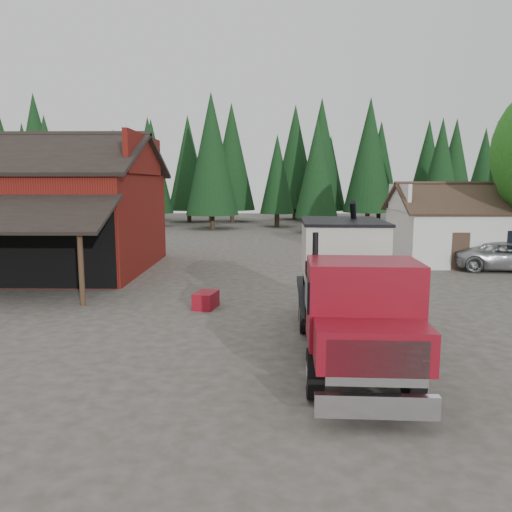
{
  "coord_description": "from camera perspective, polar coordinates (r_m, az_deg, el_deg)",
  "views": [
    {
      "loc": [
        1.2,
        -16.05,
        4.55
      ],
      "look_at": [
        0.89,
        2.74,
        1.8
      ],
      "focal_mm": 35.0,
      "sensor_mm": 36.0,
      "label": 1
    }
  ],
  "objects": [
    {
      "name": "ground",
      "position": [
        16.73,
        -3.25,
        -7.48
      ],
      "size": [
        120.0,
        120.0,
        0.0
      ],
      "primitive_type": "plane",
      "color": "#443D35",
      "rests_on": "ground"
    },
    {
      "name": "red_barn",
      "position": [
        28.74,
        -24.25,
        3.89
      ],
      "size": [
        12.8,
        13.63,
        7.18
      ],
      "color": "maroon",
      "rests_on": "ground"
    },
    {
      "name": "farmhouse",
      "position": [
        31.48,
        22.96,
        2.41
      ],
      "size": [
        8.6,
        6.42,
        4.65
      ],
      "color": "silver",
      "rests_on": "ground"
    },
    {
      "name": "conifer_backdrop",
      "position": [
        58.24,
        -0.25,
        3.85
      ],
      "size": [
        76.0,
        16.0,
        16.0
      ],
      "primitive_type": null,
      "color": "black",
      "rests_on": "ground"
    },
    {
      "name": "near_pine_a",
      "position": [
        49.82,
        -27.23,
        9.54
      ],
      "size": [
        4.4,
        4.4,
        11.4
      ],
      "color": "#382619",
      "rests_on": "ground"
    },
    {
      "name": "near_pine_b",
      "position": [
        46.32,
        6.99,
        9.93
      ],
      "size": [
        3.96,
        3.96,
        10.4
      ],
      "color": "#382619",
      "rests_on": "ground"
    },
    {
      "name": "near_pine_d",
      "position": [
        50.4,
        -5.09,
        11.54
      ],
      "size": [
        5.28,
        5.28,
        13.4
      ],
      "color": "#382619",
      "rests_on": "ground"
    },
    {
      "name": "feed_truck",
      "position": [
        13.53,
        10.47,
        -3.17
      ],
      "size": [
        2.77,
        9.04,
        4.04
      ],
      "rotation": [
        0.0,
        0.0,
        -0.04
      ],
      "color": "black",
      "rests_on": "ground"
    },
    {
      "name": "silver_car",
      "position": [
        29.27,
        26.86,
        -0.01
      ],
      "size": [
        5.82,
        3.4,
        1.52
      ],
      "primitive_type": "imported",
      "rotation": [
        0.0,
        0.0,
        1.4
      ],
      "color": "#A6A8AE",
      "rests_on": "ground"
    },
    {
      "name": "equip_box",
      "position": [
        18.45,
        -5.75,
        -5.04
      ],
      "size": [
        0.93,
        1.23,
        0.6
      ],
      "primitive_type": "cube",
      "rotation": [
        0.0,
        0.0,
        -0.23
      ],
      "color": "maroon",
      "rests_on": "ground"
    }
  ]
}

